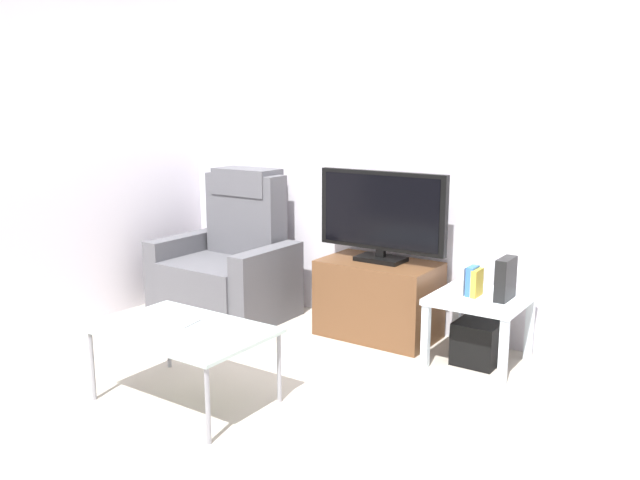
{
  "coord_description": "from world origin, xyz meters",
  "views": [
    {
      "loc": [
        2.12,
        -2.93,
        1.56
      ],
      "look_at": [
        -0.21,
        0.5,
        0.7
      ],
      "focal_mm": 36.96,
      "sensor_mm": 36.0,
      "label": 1
    }
  ],
  "objects_px": {
    "tv_stand": "(378,299)",
    "side_table": "(480,306)",
    "book_middle": "(472,281)",
    "game_console": "(506,279)",
    "television": "(381,214)",
    "coffee_table": "(184,333)",
    "subwoofer_box": "(478,342)",
    "recliner_armchair": "(230,265)",
    "book_leftmost": "(464,280)",
    "book_rightmost": "(477,283)",
    "cell_phone": "(188,323)"
  },
  "relations": [
    {
      "from": "recliner_armchair",
      "to": "coffee_table",
      "type": "relative_size",
      "value": 1.2
    },
    {
      "from": "side_table",
      "to": "book_middle",
      "type": "bearing_deg",
      "value": -156.76
    },
    {
      "from": "tv_stand",
      "to": "book_middle",
      "type": "distance_m",
      "value": 0.74
    },
    {
      "from": "tv_stand",
      "to": "book_middle",
      "type": "relative_size",
      "value": 4.34
    },
    {
      "from": "tv_stand",
      "to": "coffee_table",
      "type": "xyz_separation_m",
      "value": [
        -0.36,
        -1.45,
        0.12
      ]
    },
    {
      "from": "book_rightmost",
      "to": "cell_phone",
      "type": "xyz_separation_m",
      "value": [
        -1.11,
        -1.3,
        -0.1
      ]
    },
    {
      "from": "tv_stand",
      "to": "side_table",
      "type": "height_order",
      "value": "tv_stand"
    },
    {
      "from": "side_table",
      "to": "coffee_table",
      "type": "bearing_deg",
      "value": -128.47
    },
    {
      "from": "television",
      "to": "side_table",
      "type": "bearing_deg",
      "value": -7.4
    },
    {
      "from": "subwoofer_box",
      "to": "side_table",
      "type": "bearing_deg",
      "value": 0.0
    },
    {
      "from": "game_console",
      "to": "book_rightmost",
      "type": "bearing_deg",
      "value": -169.48
    },
    {
      "from": "side_table",
      "to": "game_console",
      "type": "relative_size",
      "value": 2.15
    },
    {
      "from": "tv_stand",
      "to": "cell_phone",
      "type": "height_order",
      "value": "tv_stand"
    },
    {
      "from": "television",
      "to": "coffee_table",
      "type": "relative_size",
      "value": 1.03
    },
    {
      "from": "tv_stand",
      "to": "television",
      "type": "height_order",
      "value": "television"
    },
    {
      "from": "book_leftmost",
      "to": "book_rightmost",
      "type": "distance_m",
      "value": 0.08
    },
    {
      "from": "tv_stand",
      "to": "side_table",
      "type": "bearing_deg",
      "value": -5.95
    },
    {
      "from": "book_middle",
      "to": "game_console",
      "type": "xyz_separation_m",
      "value": [
        0.19,
        0.03,
        0.04
      ]
    },
    {
      "from": "book_middle",
      "to": "book_rightmost",
      "type": "distance_m",
      "value": 0.03
    },
    {
      "from": "tv_stand",
      "to": "coffee_table",
      "type": "distance_m",
      "value": 1.5
    },
    {
      "from": "subwoofer_box",
      "to": "book_leftmost",
      "type": "relative_size",
      "value": 1.5
    },
    {
      "from": "game_console",
      "to": "book_middle",
      "type": "bearing_deg",
      "value": -171.1
    },
    {
      "from": "television",
      "to": "coffee_table",
      "type": "xyz_separation_m",
      "value": [
        -0.36,
        -1.47,
        -0.46
      ]
    },
    {
      "from": "television",
      "to": "book_rightmost",
      "type": "relative_size",
      "value": 5.56
    },
    {
      "from": "book_rightmost",
      "to": "coffee_table",
      "type": "bearing_deg",
      "value": -128.45
    },
    {
      "from": "tv_stand",
      "to": "book_middle",
      "type": "height_order",
      "value": "book_middle"
    },
    {
      "from": "recliner_armchair",
      "to": "book_leftmost",
      "type": "height_order",
      "value": "recliner_armchair"
    },
    {
      "from": "coffee_table",
      "to": "cell_phone",
      "type": "xyz_separation_m",
      "value": [
        -0.03,
        0.06,
        0.03
      ]
    },
    {
      "from": "television",
      "to": "side_table",
      "type": "distance_m",
      "value": 0.89
    },
    {
      "from": "book_middle",
      "to": "book_rightmost",
      "type": "bearing_deg",
      "value": 0.0
    },
    {
      "from": "subwoofer_box",
      "to": "coffee_table",
      "type": "bearing_deg",
      "value": -128.47
    },
    {
      "from": "recliner_armchair",
      "to": "cell_phone",
      "type": "xyz_separation_m",
      "value": [
        0.8,
        -1.22,
        0.04
      ]
    },
    {
      "from": "recliner_armchair",
      "to": "book_leftmost",
      "type": "bearing_deg",
      "value": 8.43
    },
    {
      "from": "tv_stand",
      "to": "book_middle",
      "type": "xyz_separation_m",
      "value": [
        0.69,
        -0.1,
        0.25
      ]
    },
    {
      "from": "book_leftmost",
      "to": "game_console",
      "type": "bearing_deg",
      "value": 6.98
    },
    {
      "from": "subwoofer_box",
      "to": "television",
      "type": "bearing_deg",
      "value": 172.6
    },
    {
      "from": "tv_stand",
      "to": "game_console",
      "type": "distance_m",
      "value": 0.93
    },
    {
      "from": "television",
      "to": "coffee_table",
      "type": "height_order",
      "value": "television"
    },
    {
      "from": "television",
      "to": "book_leftmost",
      "type": "relative_size",
      "value": 5.28
    },
    {
      "from": "recliner_armchair",
      "to": "game_console",
      "type": "xyz_separation_m",
      "value": [
        2.07,
        0.1,
        0.18
      ]
    },
    {
      "from": "side_table",
      "to": "coffee_table",
      "type": "xyz_separation_m",
      "value": [
        -1.09,
        -1.38,
        0.02
      ]
    },
    {
      "from": "tv_stand",
      "to": "television",
      "type": "bearing_deg",
      "value": 90.0
    },
    {
      "from": "tv_stand",
      "to": "book_leftmost",
      "type": "height_order",
      "value": "book_leftmost"
    },
    {
      "from": "television",
      "to": "book_middle",
      "type": "relative_size",
      "value": 5.14
    },
    {
      "from": "side_table",
      "to": "book_rightmost",
      "type": "relative_size",
      "value": 3.25
    },
    {
      "from": "subwoofer_box",
      "to": "book_leftmost",
      "type": "xyz_separation_m",
      "value": [
        -0.1,
        -0.02,
        0.38
      ]
    },
    {
      "from": "television",
      "to": "recliner_armchair",
      "type": "bearing_deg",
      "value": -170.97
    },
    {
      "from": "game_console",
      "to": "subwoofer_box",
      "type": "bearing_deg",
      "value": -176.05
    },
    {
      "from": "cell_phone",
      "to": "tv_stand",
      "type": "bearing_deg",
      "value": 65.49
    },
    {
      "from": "television",
      "to": "subwoofer_box",
      "type": "bearing_deg",
      "value": -7.4
    }
  ]
}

